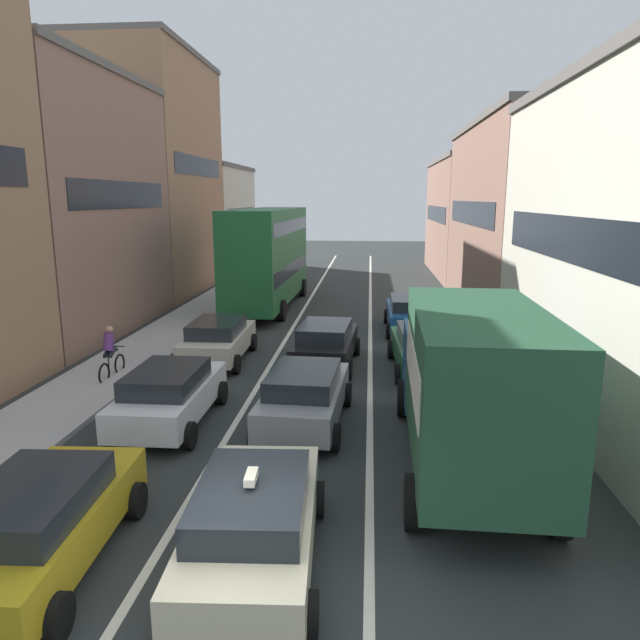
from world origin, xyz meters
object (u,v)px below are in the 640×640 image
wagon_left_lane_second (170,394)px  sedan_right_lane_behind_truck (423,348)px  sedan_left_lane_third (218,339)px  taxi_centre_lane_front (254,521)px  cyclist_on_sidewalk (110,354)px  removalist_box_truck (470,380)px  hatchback_centre_lane_third (326,343)px  sedan_centre_lane_second (305,395)px  bus_mid_queue_primary (268,253)px  wagon_right_lane_far (410,313)px  sedan_left_lane_front (39,522)px

wagon_left_lane_second → sedan_right_lane_behind_truck: same height
sedan_left_lane_third → taxi_centre_lane_front: bearing=-163.3°
sedan_right_lane_behind_truck → cyclist_on_sidewalk: 9.97m
removalist_box_truck → hatchback_centre_lane_third: removalist_box_truck is taller
removalist_box_truck → sedan_centre_lane_second: 4.36m
removalist_box_truck → sedan_right_lane_behind_truck: bearing=3.4°
taxi_centre_lane_front → sedan_centre_lane_second: bearing=-4.4°
taxi_centre_lane_front → hatchback_centre_lane_third: 10.97m
hatchback_centre_lane_third → sedan_left_lane_third: size_ratio=1.02×
sedan_right_lane_behind_truck → bus_mid_queue_primary: bus_mid_queue_primary is taller
taxi_centre_lane_front → wagon_right_lane_far: 16.78m
removalist_box_truck → bus_mid_queue_primary: bus_mid_queue_primary is taller
wagon_right_lane_far → sedan_left_lane_front: bearing=158.0°
hatchback_centre_lane_third → sedan_left_lane_third: same height
sedan_centre_lane_second → removalist_box_truck: bearing=-117.0°
wagon_left_lane_second → hatchback_centre_lane_third: same height
sedan_right_lane_behind_truck → sedan_left_lane_third: bearing=82.6°
wagon_left_lane_second → cyclist_on_sidewalk: bearing=42.5°
removalist_box_truck → sedan_left_lane_front: (-7.00, -3.95, -1.18)m
wagon_right_lane_far → bus_mid_queue_primary: bearing=55.0°
sedan_left_lane_third → cyclist_on_sidewalk: bearing=129.3°
sedan_left_lane_third → bus_mid_queue_primary: bus_mid_queue_primary is taller
wagon_right_lane_far → sedan_left_lane_third: bearing=126.7°
sedan_left_lane_third → wagon_right_lane_far: size_ratio=1.00×
bus_mid_queue_primary → cyclist_on_sidewalk: bearing=168.6°
removalist_box_truck → wagon_left_lane_second: (-7.02, 1.89, -1.18)m
hatchback_centre_lane_third → cyclist_on_sidewalk: 6.90m
sedan_left_lane_front → wagon_left_lane_second: size_ratio=1.02×
removalist_box_truck → taxi_centre_lane_front: bearing=135.3°
removalist_box_truck → sedan_centre_lane_second: removalist_box_truck is taller
sedan_left_lane_front → sedan_right_lane_behind_truck: same height
sedan_left_lane_third → wagon_right_lane_far: same height
removalist_box_truck → hatchback_centre_lane_third: size_ratio=1.76×
removalist_box_truck → cyclist_on_sidewalk: removalist_box_truck is taller
sedan_right_lane_behind_truck → wagon_right_lane_far: (-0.07, 5.81, 0.00)m
sedan_left_lane_front → wagon_right_lane_far: same height
removalist_box_truck → bus_mid_queue_primary: (-7.26, 17.58, 0.86)m
taxi_centre_lane_front → hatchback_centre_lane_third: (0.25, 10.97, -0.00)m
sedan_left_lane_front → wagon_left_lane_second: bearing=-2.8°
sedan_centre_lane_second → wagon_right_lane_far: 11.19m
removalist_box_truck → wagon_right_lane_far: bearing=2.8°
sedan_left_lane_front → sedan_centre_lane_second: bearing=-32.0°
bus_mid_queue_primary → wagon_left_lane_second: bearing=-177.6°
wagon_left_lane_second → sedan_right_lane_behind_truck: (6.75, 5.11, 0.00)m
taxi_centre_lane_front → hatchback_centre_lane_third: bearing=-4.4°
sedan_centre_lane_second → bus_mid_queue_primary: size_ratio=0.42×
sedan_centre_lane_second → wagon_left_lane_second: 3.39m
sedan_left_lane_front → hatchback_centre_lane_third: size_ratio=1.00×
sedan_centre_lane_second → wagon_right_lane_far: bearing=-14.0°
sedan_right_lane_behind_truck → cyclist_on_sidewalk: size_ratio=2.53×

